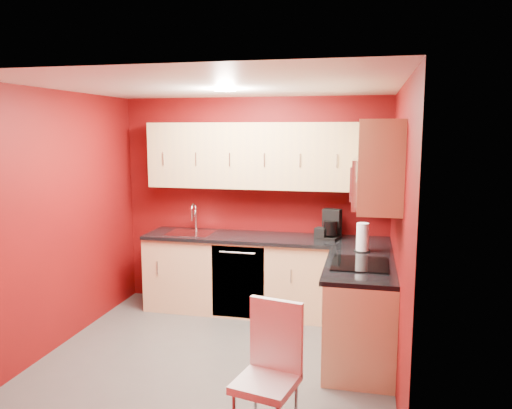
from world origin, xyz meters
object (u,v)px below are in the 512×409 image
at_px(sink, 191,230).
at_px(dining_chair, 266,376).
at_px(coffee_maker, 330,225).
at_px(paper_towel, 362,237).
at_px(microwave, 375,182).
at_px(napkin_holder, 321,233).

distance_m(sink, dining_chair, 2.82).
relative_size(coffee_maker, dining_chair, 0.35).
bearing_deg(paper_towel, microwave, -79.12).
bearing_deg(sink, paper_towel, -13.76).
xyz_separation_m(microwave, dining_chair, (-0.69, -1.40, -1.18)).
height_order(napkin_holder, paper_towel, paper_towel).
xyz_separation_m(coffee_maker, dining_chair, (-0.23, -2.41, -0.60)).
height_order(microwave, dining_chair, microwave).
xyz_separation_m(coffee_maker, napkin_holder, (-0.10, -0.03, -0.10)).
distance_m(microwave, napkin_holder, 1.32).
height_order(microwave, sink, microwave).
bearing_deg(napkin_holder, microwave, -60.59).
relative_size(paper_towel, dining_chair, 0.30).
bearing_deg(dining_chair, sink, 132.98).
distance_m(paper_towel, dining_chair, 2.09).
bearing_deg(sink, coffee_maker, 0.40).
xyz_separation_m(paper_towel, dining_chair, (-0.59, -1.91, -0.57)).
xyz_separation_m(microwave, coffee_maker, (-0.46, 1.01, -0.58)).
bearing_deg(paper_towel, dining_chair, -107.26).
relative_size(microwave, sink, 1.46).
distance_m(microwave, dining_chair, 1.96).
relative_size(microwave, paper_towel, 2.64).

